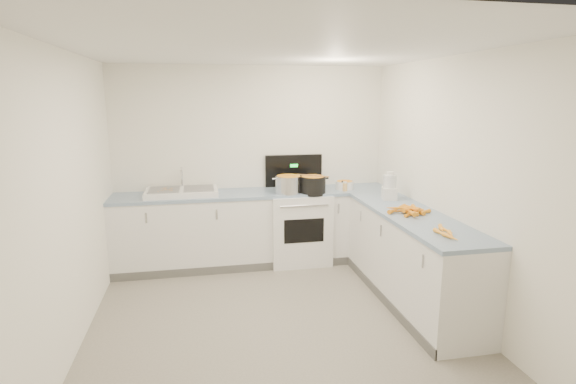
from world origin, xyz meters
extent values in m
cube|color=white|center=(0.00, 1.70, 0.45)|extent=(3.50, 0.60, 0.90)
cube|color=#859EBC|center=(0.00, 1.70, 0.92)|extent=(3.50, 0.62, 0.04)
cube|color=white|center=(1.45, 0.30, 0.45)|extent=(0.60, 2.20, 0.90)
cube|color=#859EBC|center=(1.45, 0.30, 0.92)|extent=(0.62, 2.20, 0.04)
cube|color=white|center=(0.55, 1.68, 0.45)|extent=(0.76, 0.65, 0.90)
cube|color=black|center=(0.55, 1.98, 1.15)|extent=(0.76, 0.05, 0.42)
cube|color=white|center=(-0.90, 1.70, 0.97)|extent=(0.86, 0.52, 0.07)
cube|color=slate|center=(-1.10, 1.70, 1.01)|extent=(0.36, 0.42, 0.01)
cube|color=slate|center=(-0.70, 1.70, 1.01)|extent=(0.36, 0.42, 0.01)
cylinder|color=silver|center=(-0.90, 1.92, 1.13)|extent=(0.03, 0.03, 0.24)
cylinder|color=silver|center=(0.40, 1.55, 1.04)|extent=(0.33, 0.33, 0.24)
cylinder|color=black|center=(0.70, 1.51, 1.03)|extent=(0.34, 0.34, 0.22)
cylinder|color=#AD7A47|center=(0.70, 1.51, 1.15)|extent=(0.35, 0.25, 0.02)
cylinder|color=white|center=(1.15, 1.64, 0.99)|extent=(0.27, 0.27, 0.11)
cylinder|color=#593319|center=(1.09, 1.56, 0.99)|extent=(0.04, 0.04, 0.10)
cylinder|color=#E5B266|center=(1.12, 1.53, 0.99)|extent=(0.06, 0.06, 0.10)
cube|color=white|center=(1.48, 0.98, 1.01)|extent=(0.20, 0.23, 0.14)
cylinder|color=silver|center=(1.48, 0.98, 1.15)|extent=(0.15, 0.15, 0.15)
cylinder|color=white|center=(1.48, 0.98, 1.25)|extent=(0.09, 0.09, 0.03)
cone|color=orange|center=(1.43, 0.32, 0.96)|extent=(0.11, 0.17, 0.05)
cone|color=orange|center=(1.37, 0.23, 0.96)|extent=(0.16, 0.13, 0.04)
cone|color=orange|center=(1.39, 0.29, 0.96)|extent=(0.15, 0.21, 0.05)
cone|color=orange|center=(1.50, 0.37, 0.96)|extent=(0.17, 0.10, 0.04)
cone|color=orange|center=(1.47, 0.32, 0.96)|extent=(0.13, 0.17, 0.04)
cone|color=orange|center=(1.55, 0.28, 0.96)|extent=(0.18, 0.11, 0.04)
cone|color=orange|center=(1.34, 0.37, 0.96)|extent=(0.18, 0.06, 0.04)
cone|color=orange|center=(1.37, 0.31, 0.96)|extent=(0.12, 0.17, 0.04)
cone|color=orange|center=(1.28, 0.39, 0.96)|extent=(0.20, 0.16, 0.05)
cone|color=orange|center=(1.50, 0.29, 0.96)|extent=(0.08, 0.18, 0.05)
cone|color=orange|center=(1.38, 0.48, 0.97)|extent=(0.18, 0.14, 0.05)
cone|color=orange|center=(1.28, 0.35, 1.00)|extent=(0.21, 0.10, 0.04)
cone|color=orange|center=(1.46, 0.30, 1.01)|extent=(0.07, 0.17, 0.04)
cone|color=orange|center=(1.46, 0.37, 0.99)|extent=(0.10, 0.21, 0.04)
cone|color=orange|center=(1.43, 0.32, 0.99)|extent=(0.12, 0.18, 0.04)
cone|color=orange|center=(1.38, 0.22, 0.98)|extent=(0.07, 0.20, 0.05)
cone|color=orange|center=(1.46, 0.35, 0.99)|extent=(0.16, 0.14, 0.04)
cone|color=orange|center=(1.35, 0.35, 0.99)|extent=(0.17, 0.05, 0.05)
cone|color=orange|center=(1.43, 0.33, 0.98)|extent=(0.21, 0.12, 0.05)
cone|color=#FF9F26|center=(1.37, -0.53, 0.96)|extent=(0.07, 0.18, 0.04)
cone|color=#FF9F26|center=(1.41, -0.47, 0.96)|extent=(0.09, 0.17, 0.04)
cone|color=#FF9F26|center=(1.35, -0.41, 0.96)|extent=(0.06, 0.19, 0.04)
cone|color=#FF9F26|center=(1.43, -0.35, 0.96)|extent=(0.06, 0.17, 0.04)
cone|color=#FF9F26|center=(1.42, -0.29, 0.96)|extent=(0.11, 0.19, 0.04)
cube|color=tan|center=(-1.10, 1.81, 1.02)|extent=(0.04, 0.02, 0.00)
cube|color=tan|center=(-1.02, 1.70, 1.02)|extent=(0.05, 0.01, 0.00)
cube|color=tan|center=(-1.11, 1.78, 1.01)|extent=(0.03, 0.04, 0.00)
cube|color=tan|center=(-1.01, 1.59, 1.02)|extent=(0.02, 0.04, 0.00)
cube|color=tan|center=(-1.17, 1.57, 1.02)|extent=(0.01, 0.04, 0.00)
cube|color=tan|center=(-1.09, 1.72, 1.02)|extent=(0.02, 0.05, 0.00)
cube|color=tan|center=(-1.04, 1.68, 1.02)|extent=(0.05, 0.03, 0.00)
cube|color=tan|center=(-1.12, 1.74, 1.02)|extent=(0.05, 0.02, 0.00)
cube|color=tan|center=(-1.13, 1.62, 1.02)|extent=(0.04, 0.02, 0.00)
cube|color=tan|center=(-1.08, 1.68, 1.02)|extent=(0.03, 0.04, 0.00)
cube|color=tan|center=(-1.11, 1.72, 1.02)|extent=(0.04, 0.02, 0.00)
cube|color=tan|center=(-1.02, 1.60, 1.02)|extent=(0.04, 0.01, 0.00)
cube|color=tan|center=(-1.10, 1.67, 1.02)|extent=(0.03, 0.05, 0.00)
cube|color=tan|center=(-1.02, 1.74, 1.02)|extent=(0.01, 0.03, 0.00)
camera|label=1|loc=(-0.67, -3.79, 2.11)|focal=28.00mm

